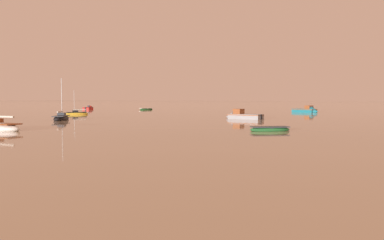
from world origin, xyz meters
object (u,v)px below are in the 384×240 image
motorboat_moored_0 (240,117)px  motorboat_moored_3 (308,111)px  motorboat_moored_2 (89,108)px  sailboat_moored_3 (61,118)px  sailboat_moored_1 (76,114)px  rowboat_moored_1 (270,129)px  rowboat_moored_0 (146,109)px

motorboat_moored_0 → motorboat_moored_3: motorboat_moored_3 is taller
motorboat_moored_2 → sailboat_moored_3: bearing=-166.0°
motorboat_moored_0 → motorboat_moored_2: size_ratio=1.19×
sailboat_moored_3 → motorboat_moored_3: 55.49m
sailboat_moored_1 → motorboat_moored_3: size_ratio=0.77×
sailboat_moored_3 → motorboat_moored_3: bearing=-62.1°
motorboat_moored_0 → sailboat_moored_3: bearing=41.4°
sailboat_moored_1 → rowboat_moored_1: bearing=107.3°
rowboat_moored_0 → sailboat_moored_1: (5.31, -32.73, 0.03)m
sailboat_moored_1 → sailboat_moored_3: 18.98m
rowboat_moored_1 → motorboat_moored_2: motorboat_moored_2 is taller
sailboat_moored_1 → sailboat_moored_3: (11.38, -15.19, 0.07)m
sailboat_moored_1 → motorboat_moored_2: bearing=-100.1°
rowboat_moored_0 → motorboat_moored_2: 18.27m
motorboat_moored_2 → sailboat_moored_1: size_ratio=1.07×
motorboat_moored_0 → rowboat_moored_1: 23.01m
sailboat_moored_1 → motorboat_moored_3: sailboat_moored_1 is taller
motorboat_moored_2 → motorboat_moored_3: bearing=-110.5°
motorboat_moored_0 → sailboat_moored_1: (-34.35, -0.09, -0.14)m
motorboat_moored_0 → sailboat_moored_3: sailboat_moored_3 is taller
motorboat_moored_2 → rowboat_moored_0: bearing=-103.9°
rowboat_moored_1 → rowboat_moored_0: bearing=98.3°
rowboat_moored_1 → motorboat_moored_2: size_ratio=0.77×
sailboat_moored_1 → rowboat_moored_0: bearing=-129.1°
sailboat_moored_3 → motorboat_moored_3: (27.25, 48.33, 0.07)m
motorboat_moored_2 → motorboat_moored_3: size_ratio=0.82×
sailboat_moored_3 → motorboat_moored_3: sailboat_moored_3 is taller
rowboat_moored_0 → motorboat_moored_3: motorboat_moored_3 is taller
motorboat_moored_3 → motorboat_moored_2: bearing=-154.5°
motorboat_moored_2 → motorboat_moored_3: motorboat_moored_3 is taller
rowboat_moored_0 → rowboat_moored_1: size_ratio=1.11×
motorboat_moored_0 → motorboat_moored_3: size_ratio=0.98×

